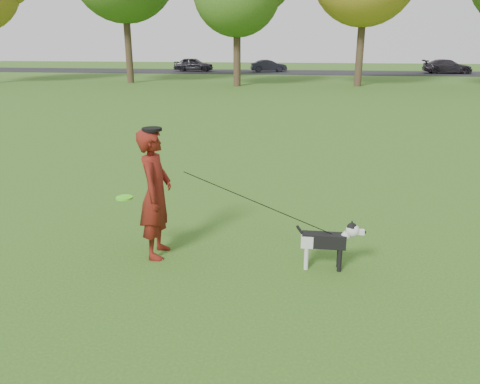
# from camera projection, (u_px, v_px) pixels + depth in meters

# --- Properties ---
(ground) EXTENTS (120.00, 120.00, 0.00)m
(ground) POSITION_uv_depth(u_px,v_px,m) (257.00, 250.00, 6.88)
(ground) COLOR #285116
(ground) RESTS_ON ground
(road) EXTENTS (120.00, 7.00, 0.02)m
(road) POSITION_uv_depth(u_px,v_px,m) (300.00, 72.00, 44.54)
(road) COLOR black
(road) RESTS_ON ground
(man) EXTENTS (0.47, 0.69, 1.83)m
(man) POSITION_uv_depth(u_px,v_px,m) (156.00, 194.00, 6.47)
(man) COLOR #5B130D
(man) RESTS_ON ground
(dog) EXTENTS (0.92, 0.18, 0.70)m
(dog) POSITION_uv_depth(u_px,v_px,m) (329.00, 239.00, 6.20)
(dog) COLOR black
(dog) RESTS_ON ground
(car_left) EXTENTS (3.84, 1.60, 1.30)m
(car_left) POSITION_uv_depth(u_px,v_px,m) (194.00, 64.00, 45.70)
(car_left) COLOR black
(car_left) RESTS_ON road
(car_mid) EXTENTS (3.60, 1.96, 1.13)m
(car_mid) POSITION_uv_depth(u_px,v_px,m) (269.00, 66.00, 44.76)
(car_mid) COLOR black
(car_mid) RESTS_ON road
(car_right) EXTENTS (4.33, 1.80, 1.25)m
(car_right) POSITION_uv_depth(u_px,v_px,m) (447.00, 66.00, 42.60)
(car_right) COLOR black
(car_right) RESTS_ON road
(man_held_items) EXTENTS (3.05, 0.38, 1.37)m
(man_held_items) POSITION_uv_depth(u_px,v_px,m) (255.00, 202.00, 6.21)
(man_held_items) COLOR #4FE61D
(man_held_items) RESTS_ON ground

